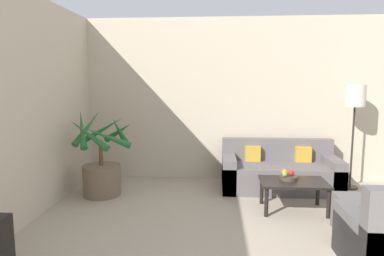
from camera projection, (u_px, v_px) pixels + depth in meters
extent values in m
cube|color=beige|center=(277.00, 100.00, 5.67)|extent=(7.95, 0.06, 2.70)
cylinder|color=brown|center=(102.00, 180.00, 5.00)|extent=(0.54, 0.54, 0.45)
cylinder|color=brown|center=(101.00, 155.00, 4.95)|extent=(0.06, 0.06, 0.31)
cone|color=#23662D|center=(119.00, 131.00, 4.89)|extent=(0.10, 0.62, 0.47)
cone|color=#23662D|center=(118.00, 132.00, 5.14)|extent=(0.58, 0.49, 0.38)
cone|color=#23662D|center=(102.00, 130.00, 5.20)|extent=(0.65, 0.24, 0.43)
cone|color=#23662D|center=(87.00, 127.00, 5.03)|extent=(0.34, 0.56, 0.53)
cone|color=#23662D|center=(82.00, 129.00, 4.81)|extent=(0.33, 0.55, 0.55)
cone|color=#23662D|center=(89.00, 134.00, 4.64)|extent=(0.64, 0.24, 0.46)
cone|color=#23662D|center=(108.00, 137.00, 4.66)|extent=(0.58, 0.49, 0.38)
cube|color=#605B5B|center=(279.00, 177.00, 5.26)|extent=(1.75, 0.81, 0.40)
cube|color=#605B5B|center=(277.00, 149.00, 5.53)|extent=(1.75, 0.16, 0.35)
cube|color=#605B5B|center=(229.00, 172.00, 5.31)|extent=(0.20, 0.81, 0.52)
cube|color=#605B5B|center=(331.00, 174.00, 5.19)|extent=(0.20, 0.81, 0.52)
cube|color=gold|center=(253.00, 153.00, 5.45)|extent=(0.24, 0.12, 0.24)
cube|color=gold|center=(303.00, 154.00, 5.39)|extent=(0.24, 0.12, 0.24)
cylinder|color=#2D2823|center=(350.00, 187.00, 5.36)|extent=(0.24, 0.24, 0.03)
cylinder|color=#2D2823|center=(352.00, 147.00, 5.27)|extent=(0.03, 0.03, 1.25)
cylinder|color=beige|center=(355.00, 96.00, 5.17)|extent=(0.30, 0.30, 0.33)
cylinder|color=black|center=(266.00, 202.00, 4.20)|extent=(0.05, 0.05, 0.36)
cylinder|color=black|center=(329.00, 204.00, 4.15)|extent=(0.05, 0.05, 0.36)
cylinder|color=black|center=(262.00, 191.00, 4.65)|extent=(0.05, 0.05, 0.36)
cylinder|color=black|center=(318.00, 192.00, 4.59)|extent=(0.05, 0.05, 0.36)
cube|color=black|center=(294.00, 182.00, 4.37)|extent=(0.84, 0.54, 0.03)
cylinder|color=#42382D|center=(288.00, 178.00, 4.42)|extent=(0.22, 0.22, 0.05)
sphere|color=red|center=(291.00, 173.00, 4.42)|extent=(0.07, 0.07, 0.07)
sphere|color=olive|center=(285.00, 174.00, 4.38)|extent=(0.06, 0.06, 0.06)
sphere|color=orange|center=(285.00, 172.00, 4.46)|extent=(0.08, 0.08, 0.08)
cube|color=#605B5B|center=(356.00, 242.00, 3.01)|extent=(0.16, 0.76, 0.51)
cube|color=#605B5B|center=(366.00, 217.00, 3.70)|extent=(0.58, 0.48, 0.40)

